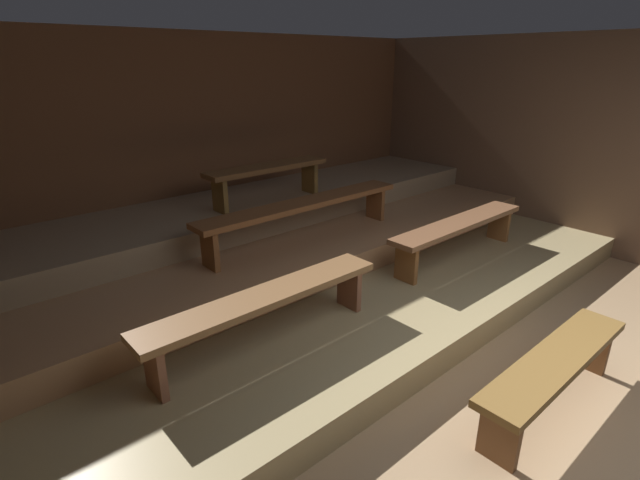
% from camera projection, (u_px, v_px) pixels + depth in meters
% --- Properties ---
extents(ground, '(6.91, 5.36, 0.08)m').
position_uv_depth(ground, '(357.00, 310.00, 4.43)').
color(ground, tan).
extents(wall_back, '(6.91, 0.06, 2.45)m').
position_uv_depth(wall_back, '(220.00, 144.00, 5.60)').
color(wall_back, brown).
rests_on(wall_back, ground).
extents(wall_right, '(0.06, 5.36, 2.45)m').
position_uv_depth(wall_right, '(533.00, 139.00, 5.90)').
color(wall_right, brown).
rests_on(wall_right, ground).
extents(platform_lower, '(6.11, 3.41, 0.23)m').
position_uv_depth(platform_lower, '(317.00, 275.00, 4.78)').
color(platform_lower, tan).
rests_on(platform_lower, ground).
extents(platform_middle, '(6.11, 2.18, 0.23)m').
position_uv_depth(platform_middle, '(280.00, 238.00, 5.13)').
color(platform_middle, tan).
rests_on(platform_middle, platform_lower).
extents(platform_upper, '(6.11, 1.26, 0.23)m').
position_uv_depth(platform_upper, '(254.00, 208.00, 5.37)').
color(platform_upper, '#9E886A').
rests_on(platform_upper, platform_middle).
extents(bench_floor_center, '(1.55, 0.29, 0.40)m').
position_uv_depth(bench_floor_center, '(555.00, 367.00, 3.01)').
color(bench_floor_center, brown).
rests_on(bench_floor_center, ground).
extents(bench_lower_left, '(1.89, 0.29, 0.40)m').
position_uv_depth(bench_lower_left, '(266.00, 303.00, 3.31)').
color(bench_lower_left, brown).
rests_on(bench_lower_left, platform_lower).
extents(bench_lower_right, '(1.89, 0.29, 0.40)m').
position_uv_depth(bench_lower_right, '(459.00, 228.00, 4.79)').
color(bench_lower_right, brown).
rests_on(bench_lower_right, platform_lower).
extents(bench_middle_center, '(2.32, 0.29, 0.40)m').
position_uv_depth(bench_middle_center, '(304.00, 207.00, 4.61)').
color(bench_middle_center, brown).
rests_on(bench_middle_center, platform_middle).
extents(bench_upper_center, '(1.42, 0.29, 0.40)m').
position_uv_depth(bench_upper_center, '(267.00, 173.00, 5.06)').
color(bench_upper_center, brown).
rests_on(bench_upper_center, platform_upper).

